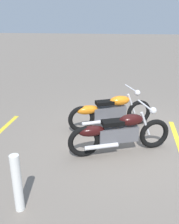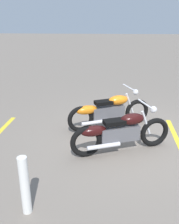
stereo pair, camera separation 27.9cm
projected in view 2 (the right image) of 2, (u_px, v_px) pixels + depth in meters
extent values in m
plane|color=slate|center=(133.00, 138.00, 6.08)|extent=(60.00, 60.00, 0.00)
torus|color=black|center=(137.00, 112.00, 6.78)|extent=(0.66, 0.36, 0.67)
torus|color=black|center=(81.00, 119.00, 6.30)|extent=(0.66, 0.36, 0.67)
cube|color=#59595E|center=(108.00, 112.00, 6.49)|extent=(0.86, 0.52, 0.32)
ellipsoid|color=orange|center=(118.00, 100.00, 6.46)|extent=(0.59, 0.46, 0.24)
ellipsoid|color=orange|center=(87.00, 110.00, 6.26)|extent=(0.61, 0.43, 0.22)
cube|color=black|center=(104.00, 103.00, 6.35)|extent=(0.50, 0.39, 0.09)
cylinder|color=silver|center=(130.00, 103.00, 6.61)|extent=(0.27, 0.15, 0.56)
cylinder|color=silver|center=(129.00, 88.00, 6.44)|extent=(0.27, 0.59, 0.04)
sphere|color=silver|center=(135.00, 92.00, 6.55)|extent=(0.15, 0.15, 0.15)
cylinder|color=silver|center=(95.00, 122.00, 6.30)|extent=(0.68, 0.35, 0.09)
torus|color=black|center=(154.00, 132.00, 5.62)|extent=(0.67, 0.33, 0.67)
torus|color=black|center=(86.00, 142.00, 5.20)|extent=(0.67, 0.33, 0.67)
cube|color=#59595E|center=(120.00, 134.00, 5.37)|extent=(0.87, 0.49, 0.32)
ellipsoid|color=black|center=(132.00, 119.00, 5.33)|extent=(0.58, 0.44, 0.24)
ellipsoid|color=black|center=(94.00, 131.00, 5.16)|extent=(0.61, 0.41, 0.22)
cube|color=black|center=(114.00, 122.00, 5.23)|extent=(0.49, 0.37, 0.09)
cylinder|color=silver|center=(146.00, 123.00, 5.46)|extent=(0.27, 0.14, 0.56)
cylinder|color=silver|center=(145.00, 104.00, 5.29)|extent=(0.24, 0.60, 0.04)
sphere|color=silver|center=(153.00, 110.00, 5.39)|extent=(0.15, 0.15, 0.15)
cylinder|color=silver|center=(104.00, 146.00, 5.19)|extent=(0.69, 0.32, 0.09)
cylinder|color=white|center=(25.00, 186.00, 3.68)|extent=(0.14, 0.14, 0.94)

